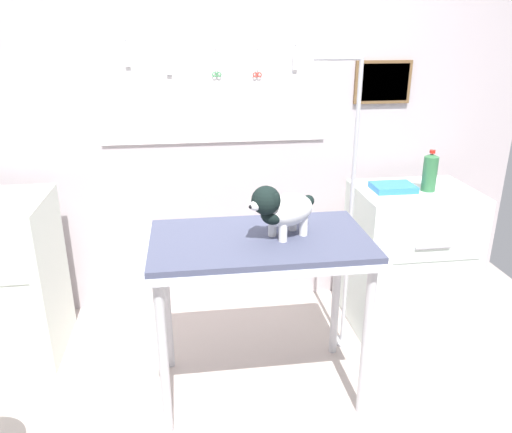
# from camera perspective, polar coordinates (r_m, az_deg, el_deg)

# --- Properties ---
(rear_wall_panel) EXTENTS (4.00, 0.09, 2.30)m
(rear_wall_panel) POSITION_cam_1_polar(r_m,az_deg,el_deg) (3.15, -4.71, 9.53)
(rear_wall_panel) COLOR #B7ABAF
(rear_wall_panel) RESTS_ON ground
(grooming_table) EXTENTS (1.05, 0.61, 0.85)m
(grooming_table) POSITION_cam_1_polar(r_m,az_deg,el_deg) (2.36, 0.46, -4.40)
(grooming_table) COLOR #B7B7BC
(grooming_table) RESTS_ON ground
(grooming_arm) EXTENTS (0.30, 0.11, 1.64)m
(grooming_arm) POSITION_cam_1_polar(r_m,az_deg,el_deg) (2.77, 10.51, -0.83)
(grooming_arm) COLOR #B7B7BC
(grooming_arm) RESTS_ON ground
(dog) EXTENTS (0.35, 0.27, 0.27)m
(dog) POSITION_cam_1_polar(r_m,az_deg,el_deg) (2.28, 2.94, 0.89)
(dog) COLOR white
(dog) RESTS_ON grooming_table
(cabinet_right) EXTENTS (0.68, 0.54, 0.88)m
(cabinet_right) POSITION_cam_1_polar(r_m,az_deg,el_deg) (3.22, 17.00, -4.58)
(cabinet_right) COLOR silver
(cabinet_right) RESTS_ON ground
(soda_bottle) EXTENTS (0.08, 0.08, 0.24)m
(soda_bottle) POSITION_cam_1_polar(r_m,az_deg,el_deg) (3.04, 19.25, 4.81)
(soda_bottle) COLOR #316C40
(soda_bottle) RESTS_ON cabinet_right
(supply_tray) EXTENTS (0.24, 0.18, 0.04)m
(supply_tray) POSITION_cam_1_polar(r_m,az_deg,el_deg) (3.01, 15.39, 3.24)
(supply_tray) COLOR #2F77C9
(supply_tray) RESTS_ON cabinet_right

